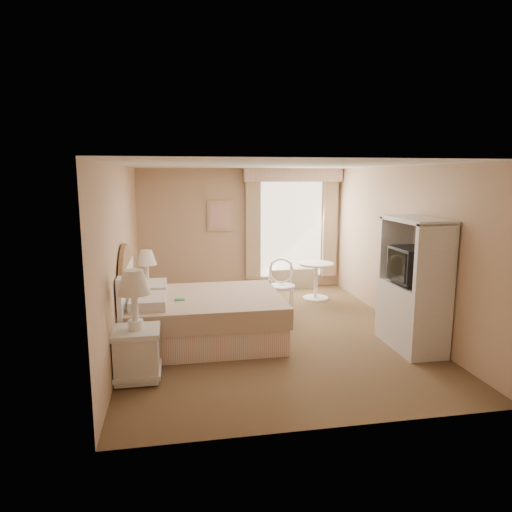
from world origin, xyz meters
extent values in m
cube|color=brown|center=(0.00, 0.00, 0.00)|extent=(4.20, 5.50, 0.01)
cube|color=silver|center=(0.00, 0.00, 2.50)|extent=(4.20, 5.50, 0.01)
cube|color=#CDA889|center=(0.00, 2.75, 1.25)|extent=(4.20, 0.01, 2.50)
cube|color=#CDA889|center=(0.00, -2.75, 1.25)|extent=(4.20, 0.01, 2.50)
cube|color=#CDA889|center=(-2.10, 0.00, 1.25)|extent=(0.01, 5.50, 2.50)
cube|color=#CDA889|center=(2.10, 0.00, 1.25)|extent=(0.01, 5.50, 2.50)
cube|color=white|center=(1.05, 2.72, 1.25)|extent=(1.30, 0.02, 2.00)
cube|color=tan|center=(0.22, 2.67, 1.25)|extent=(0.30, 0.08, 2.05)
cube|color=tan|center=(1.88, 2.67, 1.25)|extent=(0.30, 0.08, 2.05)
cube|color=#D89E8C|center=(1.05, 2.63, 2.37)|extent=(2.05, 0.20, 0.28)
cube|color=beige|center=(1.05, 2.63, 0.21)|extent=(1.00, 0.22, 0.42)
cube|color=tan|center=(-0.45, 2.72, 1.55)|extent=(0.52, 0.03, 0.62)
cube|color=beige|center=(-0.45, 2.70, 1.55)|extent=(0.42, 0.02, 0.52)
cube|color=#D89E8C|center=(-1.00, -0.18, 0.18)|extent=(2.16, 1.64, 0.37)
cube|color=beige|center=(-1.00, -0.18, 0.51)|extent=(2.22, 1.71, 0.29)
cube|color=beige|center=(-1.74, -0.57, 0.72)|extent=(0.46, 0.64, 0.14)
cube|color=beige|center=(-1.74, 0.21, 0.72)|extent=(0.46, 0.64, 0.14)
cube|color=#248648|center=(-1.33, -0.34, 0.66)|extent=(0.14, 0.10, 0.01)
cube|color=white|center=(-2.05, -0.18, 0.57)|extent=(0.06, 1.75, 1.13)
cylinder|color=#95734F|center=(-2.05, -0.18, 0.67)|extent=(0.05, 1.55, 1.55)
cube|color=white|center=(-1.84, -1.35, 0.29)|extent=(0.49, 0.49, 0.53)
cube|color=white|center=(-1.84, -1.35, 0.59)|extent=(0.53, 0.53, 0.06)
cube|color=white|center=(-1.84, -1.35, 0.11)|extent=(0.53, 0.53, 0.05)
cylinder|color=white|center=(-1.84, -1.35, 0.67)|extent=(0.17, 0.17, 0.11)
cylinder|color=white|center=(-1.84, -1.35, 0.88)|extent=(0.07, 0.07, 0.43)
cone|color=silver|center=(-1.84, -1.35, 1.17)|extent=(0.38, 0.38, 0.28)
cube|color=white|center=(-1.84, 1.04, 0.25)|extent=(0.43, 0.43, 0.47)
cube|color=white|center=(-1.84, 1.04, 0.51)|extent=(0.47, 0.47, 0.06)
cube|color=white|center=(-1.84, 1.04, 0.09)|extent=(0.47, 0.47, 0.05)
cylinder|color=white|center=(-1.84, 1.04, 0.59)|extent=(0.15, 0.15, 0.09)
cylinder|color=white|center=(-1.84, 1.04, 0.78)|extent=(0.07, 0.07, 0.37)
cone|color=silver|center=(-1.84, 1.04, 1.03)|extent=(0.34, 0.34, 0.24)
cylinder|color=white|center=(1.28, 1.71, 0.01)|extent=(0.50, 0.50, 0.03)
cylinder|color=white|center=(1.28, 1.71, 0.35)|extent=(0.08, 0.08, 0.67)
cylinder|color=white|center=(1.28, 1.71, 0.69)|extent=(0.67, 0.67, 0.04)
cylinder|color=white|center=(0.23, 0.79, 0.23)|extent=(0.03, 0.03, 0.46)
cylinder|color=white|center=(0.57, 0.74, 0.23)|extent=(0.03, 0.03, 0.46)
cylinder|color=white|center=(0.28, 1.13, 0.23)|extent=(0.03, 0.03, 0.46)
cylinder|color=white|center=(0.62, 1.08, 0.23)|extent=(0.03, 0.03, 0.46)
cylinder|color=white|center=(0.43, 0.94, 0.47)|extent=(0.51, 0.51, 0.04)
torus|color=white|center=(0.45, 1.08, 0.71)|extent=(0.45, 0.17, 0.44)
cylinder|color=white|center=(0.28, 1.13, 0.66)|extent=(0.03, 0.03, 0.41)
cylinder|color=white|center=(0.62, 1.08, 0.66)|extent=(0.03, 0.03, 0.41)
cube|color=white|center=(1.81, -0.95, 0.44)|extent=(0.54, 1.08, 0.89)
cube|color=white|center=(1.81, -1.46, 1.33)|extent=(0.54, 0.08, 0.89)
cube|color=white|center=(1.81, -0.45, 1.33)|extent=(0.54, 0.08, 0.89)
cube|color=white|center=(1.81, -0.95, 1.77)|extent=(0.54, 1.08, 0.06)
cube|color=white|center=(2.06, -0.95, 1.33)|extent=(0.04, 1.08, 0.89)
cube|color=black|center=(1.79, -0.95, 1.16)|extent=(0.47, 0.59, 0.47)
cube|color=black|center=(1.55, -0.95, 1.16)|extent=(0.02, 0.49, 0.39)
camera|label=1|loc=(-1.37, -6.52, 2.35)|focal=32.00mm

